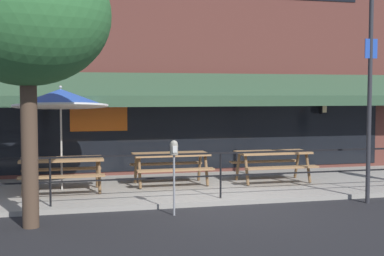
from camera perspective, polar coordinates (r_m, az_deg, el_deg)
name	(u,v)px	position (r m, az deg, el deg)	size (l,w,h in m)	color
ground_plane	(225,206)	(11.05, 3.52, -8.28)	(120.00, 120.00, 0.00)	#232326
patio_deck	(200,187)	(12.93, 0.86, -6.29)	(15.00, 4.00, 0.10)	#9E998E
restaurant_building	(180,31)	(15.00, -1.33, 10.27)	(15.00, 1.60, 8.09)	brown
patio_railing	(221,165)	(11.20, 3.07, -3.97)	(13.84, 0.04, 0.97)	black
picnic_table_left	(62,165)	(12.20, -13.73, -3.88)	(1.80, 1.42, 0.76)	#997047
picnic_table_centre	(171,160)	(12.84, -2.28, -3.41)	(1.80, 1.42, 0.76)	#997047
picnic_table_right	(273,158)	(13.41, 8.62, -3.14)	(1.80, 1.42, 0.76)	#997047
patio_umbrella_left	(61,99)	(12.45, -13.84, 3.07)	(2.14, 2.14, 2.38)	#B7B2A8
parking_meter_near	(32,158)	(9.91, -16.74, -3.09)	(0.15, 0.16, 1.42)	gray
parking_meter_far	(174,155)	(9.99, -1.93, -2.88)	(0.15, 0.16, 1.42)	gray
street_sign_pole	(370,94)	(11.67, 18.42, 3.49)	(0.28, 0.09, 4.47)	#2D2D33
street_tree_curbside	(32,6)	(9.49, -16.74, 12.37)	(2.81, 2.53, 5.23)	brown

